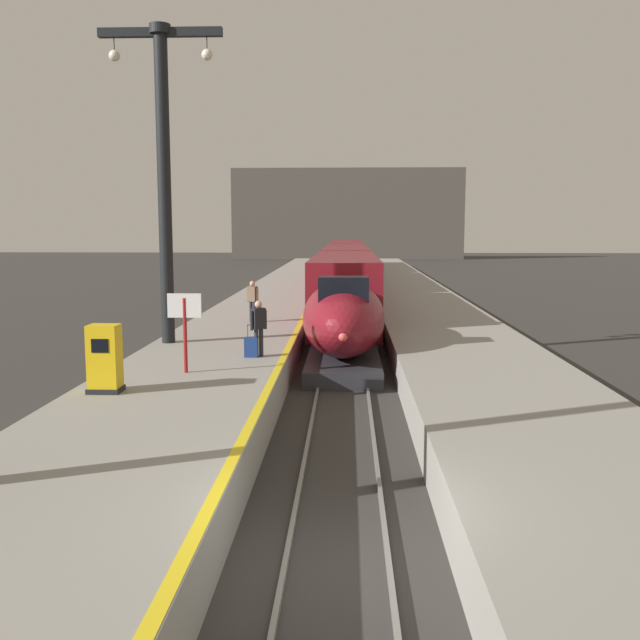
{
  "coord_description": "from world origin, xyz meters",
  "views": [
    {
      "loc": [
        0.14,
        -9.66,
        4.89
      ],
      "look_at": [
        -0.8,
        14.06,
        1.8
      ],
      "focal_mm": 39.89,
      "sensor_mm": 36.0,
      "label": 1
    }
  ],
  "objects_px": {
    "passenger_mid_platform": "(253,298)",
    "rolling_suitcase": "(251,347)",
    "highspeed_train_main": "(346,271)",
    "passenger_near_edge": "(259,324)",
    "departure_info_board": "(185,317)",
    "ticket_machine_yellow": "(105,361)",
    "station_column_mid": "(164,158)"
  },
  "relations": [
    {
      "from": "passenger_near_edge",
      "to": "passenger_mid_platform",
      "type": "relative_size",
      "value": 1.0
    },
    {
      "from": "passenger_near_edge",
      "to": "ticket_machine_yellow",
      "type": "height_order",
      "value": "passenger_near_edge"
    },
    {
      "from": "highspeed_train_main",
      "to": "passenger_near_edge",
      "type": "bearing_deg",
      "value": -95.23
    },
    {
      "from": "highspeed_train_main",
      "to": "passenger_near_edge",
      "type": "xyz_separation_m",
      "value": [
        -2.52,
        -27.52,
        0.08
      ]
    },
    {
      "from": "station_column_mid",
      "to": "passenger_near_edge",
      "type": "relative_size",
      "value": 6.08
    },
    {
      "from": "highspeed_train_main",
      "to": "departure_info_board",
      "type": "xyz_separation_m",
      "value": [
        -4.18,
        -29.91,
        0.6
      ]
    },
    {
      "from": "rolling_suitcase",
      "to": "departure_info_board",
      "type": "bearing_deg",
      "value": -121.73
    },
    {
      "from": "passenger_near_edge",
      "to": "rolling_suitcase",
      "type": "xyz_separation_m",
      "value": [
        -0.22,
        -0.06,
        -0.69
      ]
    },
    {
      "from": "passenger_near_edge",
      "to": "departure_info_board",
      "type": "distance_m",
      "value": 2.96
    },
    {
      "from": "passenger_mid_platform",
      "to": "rolling_suitcase",
      "type": "distance_m",
      "value": 8.0
    },
    {
      "from": "passenger_mid_platform",
      "to": "departure_info_board",
      "type": "height_order",
      "value": "departure_info_board"
    },
    {
      "from": "passenger_near_edge",
      "to": "passenger_mid_platform",
      "type": "height_order",
      "value": "same"
    },
    {
      "from": "highspeed_train_main",
      "to": "rolling_suitcase",
      "type": "height_order",
      "value": "highspeed_train_main"
    },
    {
      "from": "passenger_mid_platform",
      "to": "rolling_suitcase",
      "type": "relative_size",
      "value": 1.72
    },
    {
      "from": "station_column_mid",
      "to": "departure_info_board",
      "type": "bearing_deg",
      "value": -70.81
    },
    {
      "from": "ticket_machine_yellow",
      "to": "passenger_near_edge",
      "type": "bearing_deg",
      "value": 57.33
    },
    {
      "from": "station_column_mid",
      "to": "rolling_suitcase",
      "type": "height_order",
      "value": "station_column_mid"
    },
    {
      "from": "highspeed_train_main",
      "to": "passenger_mid_platform",
      "type": "height_order",
      "value": "highspeed_train_main"
    },
    {
      "from": "highspeed_train_main",
      "to": "passenger_mid_platform",
      "type": "xyz_separation_m",
      "value": [
        -3.75,
        -19.68,
        0.08
      ]
    },
    {
      "from": "station_column_mid",
      "to": "passenger_mid_platform",
      "type": "xyz_separation_m",
      "value": [
        2.15,
        5.28,
        -5.11
      ]
    },
    {
      "from": "station_column_mid",
      "to": "passenger_near_edge",
      "type": "height_order",
      "value": "station_column_mid"
    },
    {
      "from": "highspeed_train_main",
      "to": "station_column_mid",
      "type": "xyz_separation_m",
      "value": [
        -5.9,
        -24.96,
        5.19
      ]
    },
    {
      "from": "ticket_machine_yellow",
      "to": "highspeed_train_main",
      "type": "bearing_deg",
      "value": 80.23
    },
    {
      "from": "passenger_near_edge",
      "to": "ticket_machine_yellow",
      "type": "distance_m",
      "value": 5.62
    },
    {
      "from": "station_column_mid",
      "to": "rolling_suitcase",
      "type": "xyz_separation_m",
      "value": [
        3.16,
        -2.62,
        -5.8
      ]
    },
    {
      "from": "passenger_near_edge",
      "to": "departure_info_board",
      "type": "height_order",
      "value": "departure_info_board"
    },
    {
      "from": "rolling_suitcase",
      "to": "passenger_near_edge",
      "type": "bearing_deg",
      "value": 16.43
    },
    {
      "from": "passenger_mid_platform",
      "to": "rolling_suitcase",
      "type": "xyz_separation_m",
      "value": [
        1.01,
        -7.9,
        -0.69
      ]
    },
    {
      "from": "highspeed_train_main",
      "to": "rolling_suitcase",
      "type": "relative_size",
      "value": 57.74
    },
    {
      "from": "passenger_near_edge",
      "to": "station_column_mid",
      "type": "bearing_deg",
      "value": 142.9
    },
    {
      "from": "passenger_mid_platform",
      "to": "ticket_machine_yellow",
      "type": "bearing_deg",
      "value": -98.14
    },
    {
      "from": "station_column_mid",
      "to": "ticket_machine_yellow",
      "type": "xyz_separation_m",
      "value": [
        0.35,
        -7.28,
        -5.36
      ]
    }
  ]
}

